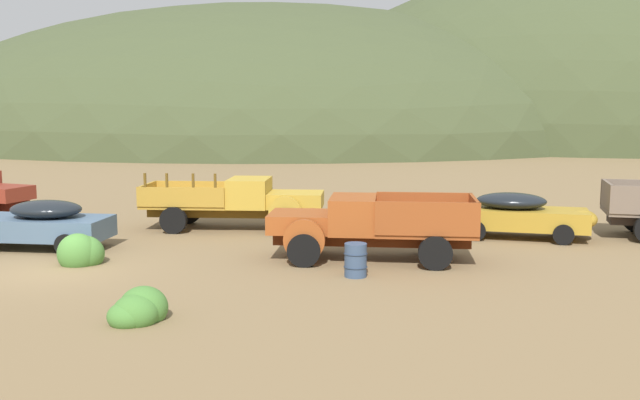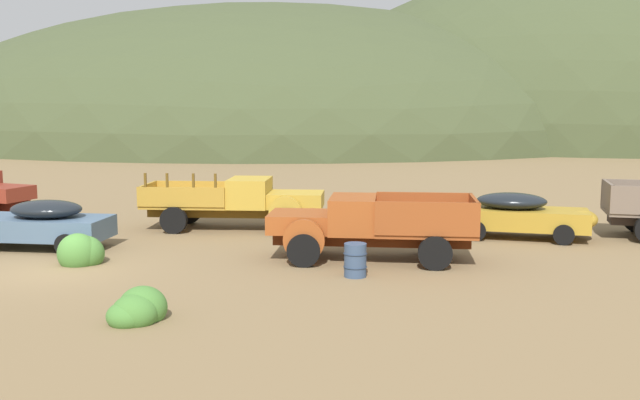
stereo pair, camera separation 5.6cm
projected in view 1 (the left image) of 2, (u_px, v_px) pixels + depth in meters
ground_plane at (51, 271)px, 19.77m from camera, size 300.00×300.00×0.00m
hill_far_left at (265, 138)px, 91.79m from camera, size 88.84×76.71×32.74m
hill_center at (589, 141)px, 84.57m from camera, size 74.67×53.79×40.48m
car_chalk_blue at (35, 223)px, 22.72m from camera, size 4.74×2.19×1.57m
truck_faded_yellow at (246, 202)px, 26.15m from camera, size 6.74×2.85×2.16m
truck_oxide_orange at (359, 226)px, 21.06m from camera, size 6.19×2.79×1.91m
car_mustard at (523, 215)px, 24.46m from camera, size 4.97×2.34×1.57m
oil_drum_spare at (356, 260)px, 19.08m from camera, size 0.64×0.64×0.91m
bush_back_edge at (81, 254)px, 20.65m from camera, size 1.31×1.26×1.17m
bush_between_trucks at (138, 311)px, 15.22m from camera, size 1.16×1.29×0.93m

